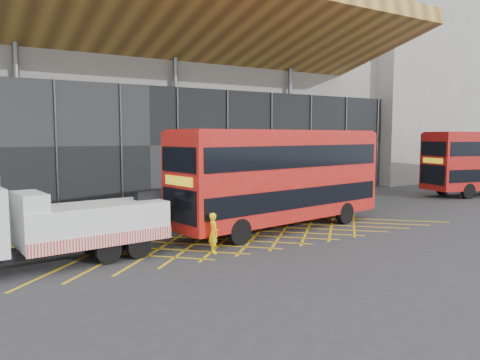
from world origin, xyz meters
TOP-DOWN VIEW (x-y plane):
  - ground_plane at (0.00, 0.00)m, footprint 120.00×120.00m
  - road_markings at (2.40, 0.00)m, footprint 21.56×7.16m
  - construction_building at (1.92, 18.40)m, footprint 55.00×23.97m
  - east_building at (32.00, 16.00)m, footprint 15.00×12.00m
  - recovery_truck at (-6.63, -1.17)m, footprint 9.40×2.93m
  - bus_towed at (4.42, -0.12)m, footprint 12.37×4.55m
  - worker at (-0.79, -2.59)m, footprint 0.51×0.66m

SIDE VIEW (x-z plane):
  - ground_plane at x=0.00m, z-range 0.00..0.00m
  - road_markings at x=2.40m, z-range 0.00..0.01m
  - worker at x=-0.79m, z-range 0.00..1.62m
  - recovery_truck at x=-6.63m, z-range -0.12..3.14m
  - bus_towed at x=4.42m, z-range 0.27..5.20m
  - construction_building at x=1.92m, z-range -0.02..17.98m
  - east_building at x=32.00m, z-range 0.00..20.00m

